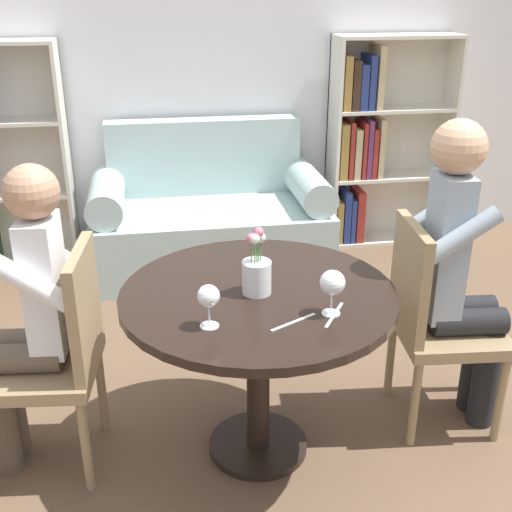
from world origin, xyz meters
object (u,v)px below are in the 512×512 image
Objects in this scene: chair_right at (434,317)px; person_right at (461,272)px; chair_left at (58,351)px; flower_vase at (257,272)px; wine_glass_left at (209,298)px; couch at (210,220)px; wine_glass_right at (332,284)px; person_left at (27,318)px; bookshelf_right at (373,143)px.

person_right is (0.08, -0.01, 0.20)m from chair_right.
flower_vase is at bearing 90.16° from chair_left.
wine_glass_left is (-1.03, -0.30, 0.13)m from person_right.
flower_vase is at bearing 100.89° from person_right.
wine_glass_right is (0.22, -2.09, 0.52)m from couch.
flower_vase reaches higher than wine_glass_right.
wine_glass_right is (-0.62, -0.28, 0.13)m from person_right.
person_left is (-0.84, -1.79, 0.32)m from couch.
wine_glass_right is (1.05, -0.30, 0.19)m from person_left.
bookshelf_right is 2.47m from flower_vase.
bookshelf_right is 1.19× the size of person_left.
chair_left is at bearing 163.77° from wine_glass_right.
person_right is 5.17× the size of flower_vase.
couch is 1.95m from chair_right.
person_right reaches higher than wine_glass_right.
wine_glass_left is (0.54, -0.30, 0.33)m from chair_left.
wine_glass_right is at bearing -41.93° from flower_vase.
wine_glass_right is (0.42, 0.02, 0.01)m from wine_glass_left.
chair_left reaches higher than wine_glass_right.
person_right is (1.58, 0.00, 0.20)m from chair_left.
wine_glass_left is at bearing 69.98° from person_left.
wine_glass_right is (-0.97, -2.36, 0.11)m from bookshelf_right.
person_right is at bearing -93.65° from chair_right.
flower_vase is (-0.22, 0.20, -0.03)m from wine_glass_right.
chair_right is 0.69× the size of person_right.
person_left is 4.78× the size of flower_vase.
couch reaches higher than chair_left.
flower_vase reaches higher than chair_right.
bookshelf_right is 2.10m from person_right.
wine_glass_left is at bearing 111.47° from person_right.
wine_glass_right is at bearing 124.50° from chair_right.
couch is 1.95m from flower_vase.
wine_glass_right is (0.96, -0.28, 0.34)m from chair_left.
bookshelf_right is at bearing 12.72° from couch.
person_left is at bearing 173.41° from flower_vase.
bookshelf_right is at bearing -4.44° from person_right.
bookshelf_right reaches higher than couch.
couch is 2.18m from wine_glass_left.
bookshelf_right is 2.75m from wine_glass_left.
bookshelf_right is at bearing 141.84° from person_left.
chair_left is 0.74× the size of person_left.
chair_left is 0.80m from flower_vase.
bookshelf_right reaches higher than flower_vase.
wine_glass_left is at bearing -131.78° from flower_vase.
bookshelf_right reaches higher than wine_glass_right.
person_right is 0.85m from flower_vase.
couch is 2.01m from person_left.
person_left is at bearing -134.44° from bookshelf_right.
couch is 2.17m from wine_glass_right.
couch is 1.25× the size of person_left.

